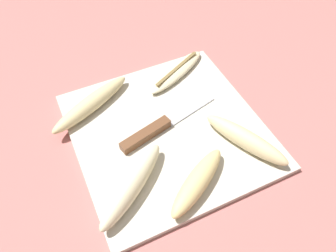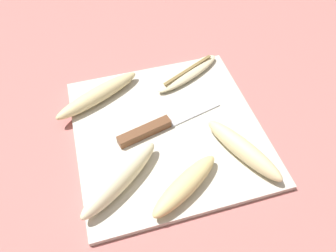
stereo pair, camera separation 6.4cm
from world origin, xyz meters
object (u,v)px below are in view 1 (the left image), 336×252
at_px(knife, 154,131).
at_px(banana_soft_right, 246,139).
at_px(banana_ripe_center, 91,104).
at_px(banana_golden_short, 197,182).
at_px(banana_bright_far, 132,185).
at_px(banana_pale_long, 177,71).

xyz_separation_m(knife, banana_soft_right, (0.10, 0.14, 0.01)).
relative_size(banana_soft_right, banana_ripe_center, 0.89).
height_order(knife, banana_golden_short, banana_golden_short).
bearing_deg(knife, banana_soft_right, 41.23).
relative_size(banana_bright_far, banana_pale_long, 0.95).
bearing_deg(banana_soft_right, banana_bright_far, -90.27).
distance_m(banana_bright_far, banana_soft_right, 0.23).
bearing_deg(banana_pale_long, banana_ripe_center, -84.78).
xyz_separation_m(banana_bright_far, banana_soft_right, (0.00, 0.23, -0.00)).
height_order(banana_bright_far, banana_soft_right, banana_bright_far).
bearing_deg(banana_pale_long, knife, -40.94).
bearing_deg(banana_bright_far, knife, 139.92).
relative_size(banana_pale_long, banana_ripe_center, 0.90).
bearing_deg(banana_ripe_center, banana_pale_long, 95.22).
bearing_deg(knife, banana_golden_short, -5.84).
xyz_separation_m(banana_pale_long, banana_ripe_center, (0.02, -0.21, 0.01)).
relative_size(knife, banana_soft_right, 1.31).
height_order(knife, banana_bright_far, banana_bright_far).
bearing_deg(knife, banana_bright_far, -54.17).
distance_m(knife, banana_soft_right, 0.18).
height_order(knife, banana_soft_right, banana_soft_right).
distance_m(knife, banana_bright_far, 0.13).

